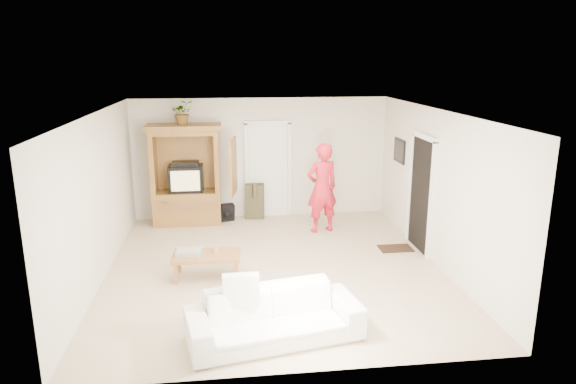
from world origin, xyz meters
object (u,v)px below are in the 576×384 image
object	(u,v)px
armoire	(187,181)
coffee_table	(206,257)
sofa	(274,316)
man	(322,188)

from	to	relation	value
armoire	coffee_table	world-z (taller)	armoire
armoire	coffee_table	size ratio (longest dim) A/B	1.92
sofa	coffee_table	xyz separation A→B (m)	(-0.89, 2.00, 0.03)
man	coffee_table	distance (m)	3.07
armoire	coffee_table	xyz separation A→B (m)	(0.46, -2.91, -0.56)
armoire	coffee_table	bearing A→B (deg)	-81.02
man	coffee_table	size ratio (longest dim) A/B	1.65
armoire	man	distance (m)	2.85
armoire	sofa	world-z (taller)	armoire
armoire	sofa	xyz separation A→B (m)	(1.35, -4.91, -0.60)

